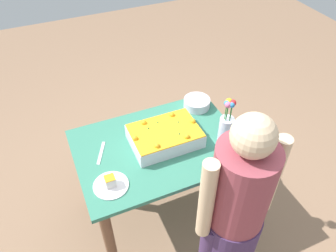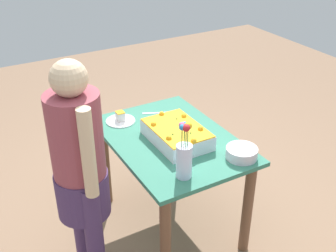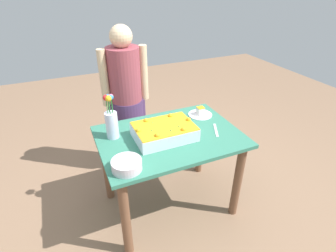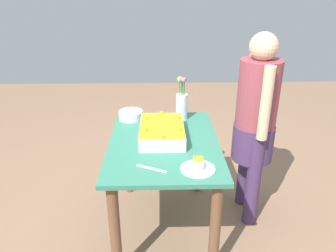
{
  "view_description": "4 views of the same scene",
  "coord_description": "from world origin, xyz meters",
  "px_view_note": "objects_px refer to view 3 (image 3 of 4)",
  "views": [
    {
      "loc": [
        -0.55,
        -1.44,
        2.32
      ],
      "look_at": [
        0.09,
        0.04,
        0.86
      ],
      "focal_mm": 35.0,
      "sensor_mm": 36.0,
      "label": 1
    },
    {
      "loc": [
        2.12,
        -1.23,
        2.22
      ],
      "look_at": [
        -0.03,
        -0.01,
        0.84
      ],
      "focal_mm": 45.0,
      "sensor_mm": 36.0,
      "label": 2
    },
    {
      "loc": [
        0.71,
        1.59,
        1.86
      ],
      "look_at": [
        -0.01,
        -0.05,
        0.81
      ],
      "focal_mm": 28.0,
      "sensor_mm": 36.0,
      "label": 3
    },
    {
      "loc": [
        -2.09,
        0.02,
        1.8
      ],
      "look_at": [
        -0.02,
        -0.03,
        0.88
      ],
      "focal_mm": 35.0,
      "sensor_mm": 36.0,
      "label": 4
    }
  ],
  "objects_px": {
    "fruit_bowl": "(127,165)",
    "cake_knife": "(216,130)",
    "flower_vase": "(111,121)",
    "person_standing": "(126,94)",
    "sheet_cake": "(164,131)",
    "serving_plate_with_slice": "(200,113)"
  },
  "relations": [
    {
      "from": "sheet_cake",
      "to": "flower_vase",
      "type": "bearing_deg",
      "value": -24.52
    },
    {
      "from": "fruit_bowl",
      "to": "person_standing",
      "type": "distance_m",
      "value": 0.99
    },
    {
      "from": "sheet_cake",
      "to": "person_standing",
      "type": "distance_m",
      "value": 0.71
    },
    {
      "from": "cake_knife",
      "to": "person_standing",
      "type": "height_order",
      "value": "person_standing"
    },
    {
      "from": "cake_knife",
      "to": "fruit_bowl",
      "type": "xyz_separation_m",
      "value": [
        0.8,
        0.18,
        0.03
      ]
    },
    {
      "from": "cake_knife",
      "to": "fruit_bowl",
      "type": "bearing_deg",
      "value": -51.56
    },
    {
      "from": "serving_plate_with_slice",
      "to": "person_standing",
      "type": "height_order",
      "value": "person_standing"
    },
    {
      "from": "flower_vase",
      "to": "person_standing",
      "type": "xyz_separation_m",
      "value": [
        -0.26,
        -0.54,
        -0.04
      ]
    },
    {
      "from": "sheet_cake",
      "to": "serving_plate_with_slice",
      "type": "relative_size",
      "value": 2.15
    },
    {
      "from": "fruit_bowl",
      "to": "person_standing",
      "type": "height_order",
      "value": "person_standing"
    },
    {
      "from": "cake_knife",
      "to": "person_standing",
      "type": "distance_m",
      "value": 0.94
    },
    {
      "from": "serving_plate_with_slice",
      "to": "fruit_bowl",
      "type": "distance_m",
      "value": 0.93
    },
    {
      "from": "flower_vase",
      "to": "fruit_bowl",
      "type": "height_order",
      "value": "flower_vase"
    },
    {
      "from": "serving_plate_with_slice",
      "to": "cake_knife",
      "type": "distance_m",
      "value": 0.28
    },
    {
      "from": "sheet_cake",
      "to": "person_standing",
      "type": "relative_size",
      "value": 0.31
    },
    {
      "from": "fruit_bowl",
      "to": "sheet_cake",
      "type": "bearing_deg",
      "value": -145.61
    },
    {
      "from": "fruit_bowl",
      "to": "cake_knife",
      "type": "bearing_deg",
      "value": -166.94
    },
    {
      "from": "serving_plate_with_slice",
      "to": "person_standing",
      "type": "distance_m",
      "value": 0.73
    },
    {
      "from": "flower_vase",
      "to": "fruit_bowl",
      "type": "distance_m",
      "value": 0.43
    },
    {
      "from": "sheet_cake",
      "to": "fruit_bowl",
      "type": "distance_m",
      "value": 0.45
    },
    {
      "from": "flower_vase",
      "to": "sheet_cake",
      "type": "bearing_deg",
      "value": 155.48
    },
    {
      "from": "flower_vase",
      "to": "person_standing",
      "type": "distance_m",
      "value": 0.6
    }
  ]
}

